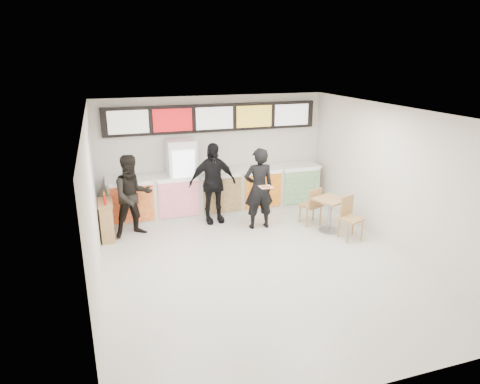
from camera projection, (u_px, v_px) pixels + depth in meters
name	position (u px, v px, depth m)	size (l,w,h in m)	color
floor	(260.00, 265.00, 8.48)	(7.00, 7.00, 0.00)	beige
ceiling	(263.00, 113.00, 7.56)	(7.00, 7.00, 0.00)	white
wall_back	(214.00, 154.00, 11.18)	(6.00, 6.00, 0.00)	silver
wall_left	(93.00, 210.00, 7.13)	(7.00, 7.00, 0.00)	silver
wall_right	(396.00, 179.00, 8.90)	(7.00, 7.00, 0.00)	silver
service_counter	(219.00, 192.00, 11.10)	(5.56, 0.77, 1.14)	silver
menu_board	(214.00, 118.00, 10.81)	(5.50, 0.14, 0.70)	black
drinks_fridge	(182.00, 179.00, 10.71)	(0.70, 0.67, 2.00)	white
mirror_panel	(93.00, 162.00, 9.27)	(0.01, 2.00, 1.50)	#B2B7BF
customer_main	(259.00, 189.00, 10.04)	(0.71, 0.47, 1.95)	black
customer_left	(133.00, 196.00, 9.61)	(0.92, 0.72, 1.89)	black
customer_mid	(213.00, 183.00, 10.39)	(1.17, 0.49, 1.99)	black
pizza_slice	(266.00, 187.00, 9.57)	(0.36, 0.36, 0.02)	beige
cafe_table	(330.00, 209.00, 9.94)	(1.03, 1.69, 0.96)	tan
condiment_ledge	(107.00, 220.00, 9.59)	(0.31, 0.78, 1.03)	tan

